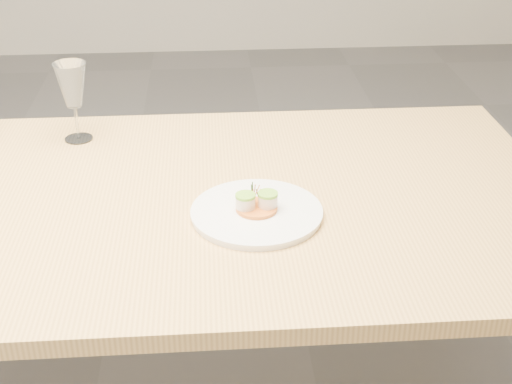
{
  "coord_description": "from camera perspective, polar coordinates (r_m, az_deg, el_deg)",
  "views": [
    {
      "loc": [
        0.37,
        -1.47,
        1.56
      ],
      "look_at": [
        0.47,
        -0.09,
        0.8
      ],
      "focal_mm": 50.0,
      "sensor_mm": 36.0,
      "label": 1
    }
  ],
  "objects": [
    {
      "name": "wine_glass_2",
      "position": [
        1.96,
        -14.51,
        8.15
      ],
      "size": [
        0.09,
        0.09,
        0.22
      ],
      "color": "white",
      "rests_on": "dining_table"
    },
    {
      "name": "dining_table",
      "position": [
        1.75,
        -15.63,
        -2.54
      ],
      "size": [
        2.4,
        1.0,
        0.75
      ],
      "color": "#E2AF62",
      "rests_on": "ground"
    },
    {
      "name": "dinner_plate",
      "position": [
        1.59,
        0.07,
        -1.56
      ],
      "size": [
        0.3,
        0.3,
        0.08
      ],
      "rotation": [
        0.0,
        0.0,
        -0.42
      ],
      "color": "white",
      "rests_on": "dining_table"
    }
  ]
}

